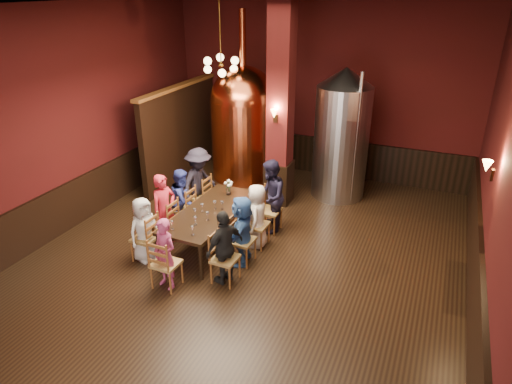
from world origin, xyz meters
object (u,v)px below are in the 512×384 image
at_px(dining_table, 210,213).
at_px(person_0, 144,230).
at_px(steel_vessel, 342,134).
at_px(person_1, 164,210).
at_px(person_2, 183,199).
at_px(rose_vase, 228,185).
at_px(copper_kettle, 244,125).

relative_size(dining_table, person_0, 1.91).
distance_m(dining_table, steel_vessel, 3.85).
distance_m(person_1, person_2, 0.66).
xyz_separation_m(person_2, steel_vessel, (2.60, 2.96, 0.88)).
bearing_deg(dining_table, rose_vase, 91.62).
bearing_deg(dining_table, person_2, 158.78).
bearing_deg(person_1, dining_table, -53.20).
distance_m(person_0, copper_kettle, 4.17).
bearing_deg(rose_vase, dining_table, -89.75).
height_order(copper_kettle, rose_vase, copper_kettle).
bearing_deg(steel_vessel, copper_kettle, -174.45).
bearing_deg(person_2, steel_vessel, -51.99).
relative_size(person_1, steel_vessel, 0.47).
xyz_separation_m(person_2, copper_kettle, (0.17, 2.73, 0.89)).
bearing_deg(person_0, rose_vase, -6.90).
bearing_deg(person_2, person_0, 167.86).
height_order(person_2, rose_vase, person_2).
bearing_deg(steel_vessel, person_0, -121.48).
bearing_deg(person_0, dining_table, -22.69).
height_order(dining_table, copper_kettle, copper_kettle).
height_order(person_1, steel_vessel, steel_vessel).
distance_m(copper_kettle, rose_vase, 2.44).
bearing_deg(rose_vase, person_1, -127.37).
relative_size(person_0, steel_vessel, 0.41).
bearing_deg(person_0, person_1, 17.68).
bearing_deg(copper_kettle, dining_table, -77.62).
distance_m(person_2, copper_kettle, 2.87).
xyz_separation_m(dining_table, steel_vessel, (1.75, 3.31, 0.87)).
height_order(person_0, person_1, person_1).
height_order(person_1, copper_kettle, copper_kettle).
bearing_deg(rose_vase, person_2, -151.32).
distance_m(person_0, person_1, 0.68).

